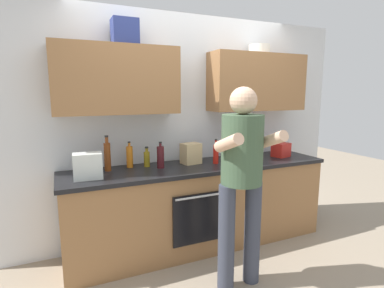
% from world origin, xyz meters
% --- Properties ---
extents(ground_plane, '(12.00, 12.00, 0.00)m').
position_xyz_m(ground_plane, '(0.00, 0.00, 0.00)').
color(ground_plane, gray).
extents(back_wall_unit, '(4.00, 0.38, 2.50)m').
position_xyz_m(back_wall_unit, '(-0.00, 0.27, 1.50)').
color(back_wall_unit, silver).
rests_on(back_wall_unit, ground).
extents(counter, '(2.84, 0.67, 0.90)m').
position_xyz_m(counter, '(-0.00, -0.00, 0.45)').
color(counter, olive).
rests_on(counter, ground).
extents(person_standing, '(0.49, 0.45, 1.70)m').
position_xyz_m(person_standing, '(-0.00, -0.78, 1.01)').
color(person_standing, '#383D4C').
rests_on(person_standing, ground).
extents(bottle_vinegar, '(0.06, 0.06, 0.35)m').
position_xyz_m(bottle_vinegar, '(-0.94, 0.15, 1.05)').
color(bottle_vinegar, brown).
rests_on(bottle_vinegar, counter).
extents(bottle_hotsauce, '(0.06, 0.06, 0.27)m').
position_xyz_m(bottle_hotsauce, '(0.18, -0.01, 1.01)').
color(bottle_hotsauce, red).
rests_on(bottle_hotsauce, counter).
extents(bottle_water, '(0.06, 0.06, 0.31)m').
position_xyz_m(bottle_water, '(0.46, -0.10, 1.03)').
color(bottle_water, silver).
rests_on(bottle_water, counter).
extents(bottle_oil, '(0.06, 0.06, 0.21)m').
position_xyz_m(bottle_oil, '(-0.54, 0.16, 0.99)').
color(bottle_oil, olive).
rests_on(bottle_oil, counter).
extents(bottle_wine, '(0.07, 0.07, 0.27)m').
position_xyz_m(bottle_wine, '(-0.43, 0.05, 1.01)').
color(bottle_wine, '#471419').
rests_on(bottle_wine, counter).
extents(bottle_juice, '(0.07, 0.07, 0.27)m').
position_xyz_m(bottle_juice, '(-0.71, 0.20, 1.01)').
color(bottle_juice, orange).
rests_on(bottle_juice, counter).
extents(cup_stoneware, '(0.07, 0.07, 0.10)m').
position_xyz_m(cup_stoneware, '(0.70, 0.14, 0.95)').
color(cup_stoneware, slate).
rests_on(cup_stoneware, counter).
extents(cup_tea, '(0.08, 0.08, 0.08)m').
position_xyz_m(cup_tea, '(0.59, 0.20, 0.94)').
color(cup_tea, '#33598C').
rests_on(cup_tea, counter).
extents(cup_ceramic, '(0.09, 0.09, 0.09)m').
position_xyz_m(cup_ceramic, '(0.38, 0.08, 0.94)').
color(cup_ceramic, '#BF4C47').
rests_on(cup_ceramic, counter).
extents(knife_block, '(0.10, 0.14, 0.30)m').
position_xyz_m(knife_block, '(0.62, -0.02, 1.02)').
color(knife_block, brown).
rests_on(knife_block, counter).
extents(grocery_bag_bread, '(0.22, 0.18, 0.22)m').
position_xyz_m(grocery_bag_bread, '(-0.07, 0.10, 1.01)').
color(grocery_bag_bread, tan).
rests_on(grocery_bag_bread, counter).
extents(grocery_bag_crisps, '(0.22, 0.20, 0.16)m').
position_xyz_m(grocery_bag_crisps, '(1.06, 0.00, 0.98)').
color(grocery_bag_crisps, red).
rests_on(grocery_bag_crisps, counter).
extents(grocery_bag_produce, '(0.25, 0.17, 0.23)m').
position_xyz_m(grocery_bag_produce, '(-1.14, -0.07, 1.02)').
color(grocery_bag_produce, silver).
rests_on(grocery_bag_produce, counter).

